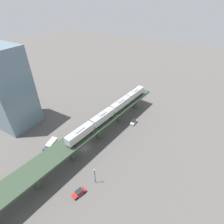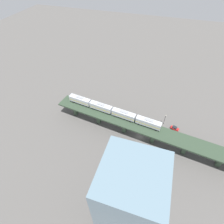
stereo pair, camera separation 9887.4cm
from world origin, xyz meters
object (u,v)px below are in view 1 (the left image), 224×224
(street_car_white, at_px, (134,122))
(delivery_truck, at_px, (51,145))
(office_tower, at_px, (8,90))
(street_car_red, at_px, (79,193))
(subway_train, at_px, (112,110))
(street_lamp, at_px, (95,175))

(street_car_white, distance_m, delivery_truck, 38.89)
(office_tower, bearing_deg, delivery_truck, 170.15)
(street_car_red, distance_m, street_car_white, 41.56)
(street_car_white, bearing_deg, street_car_red, 90.16)
(subway_train, relative_size, delivery_truck, 6.62)
(delivery_truck, distance_m, office_tower, 30.95)
(subway_train, distance_m, office_tower, 45.71)
(subway_train, bearing_deg, street_car_white, -127.52)
(delivery_truck, bearing_deg, street_car_red, 156.67)
(street_car_white, xyz_separation_m, delivery_truck, (22.16, 31.95, 0.82))
(street_lamp, bearing_deg, subway_train, -71.10)
(street_car_white, xyz_separation_m, street_lamp, (-2.17, 35.55, 3.17))
(street_car_white, distance_m, office_tower, 57.96)
(subway_train, bearing_deg, street_lamp, 108.90)
(subway_train, distance_m, street_lamp, 28.84)
(street_car_white, distance_m, street_lamp, 35.76)
(street_car_red, relative_size, street_lamp, 0.68)
(subway_train, bearing_deg, delivery_truck, 56.41)
(street_car_red, bearing_deg, delivery_truck, -23.33)
(street_lamp, xyz_separation_m, office_tower, (50.28, -8.10, 13.89))
(street_lamp, bearing_deg, office_tower, -9.15)
(street_car_red, xyz_separation_m, office_tower, (48.23, -14.11, 17.06))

